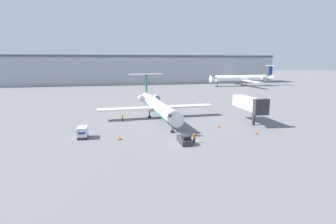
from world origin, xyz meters
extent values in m
plane|color=slate|center=(0.00, 0.00, 0.00)|extent=(600.00, 600.00, 0.00)
cube|color=#9EA3AD|center=(0.00, 120.00, 7.99)|extent=(180.00, 16.00, 15.97)
cube|color=#4C515B|center=(0.00, 120.00, 16.57)|extent=(180.00, 16.80, 1.20)
cylinder|color=white|center=(-0.77, 20.06, 3.20)|extent=(4.07, 27.88, 2.74)
cone|color=white|center=(-0.05, 5.09, 3.20)|extent=(2.84, 2.32, 2.74)
cube|color=black|center=(-0.09, 5.97, 3.68)|extent=(2.36, 0.81, 0.44)
cone|color=white|center=(-1.51, 35.44, 3.20)|extent=(2.61, 3.13, 2.47)
cube|color=#19723F|center=(-0.77, 20.06, 2.31)|extent=(3.66, 25.09, 0.20)
cube|color=white|center=(7.02, 21.83, 2.59)|extent=(13.11, 3.26, 0.36)
cube|color=white|center=(-8.70, 21.07, 2.59)|extent=(13.11, 3.26, 0.36)
cylinder|color=#ADADB7|center=(0.81, 31.82, 3.55)|extent=(1.83, 2.82, 1.70)
cylinder|color=#ADADB7|center=(-3.46, 31.61, 3.55)|extent=(1.83, 2.82, 1.70)
cube|color=#19723F|center=(-1.54, 36.04, 7.32)|extent=(0.35, 2.21, 5.49)
cube|color=white|center=(-1.54, 36.04, 10.06)|extent=(9.96, 2.27, 0.20)
cylinder|color=black|center=(-0.15, 7.19, 0.92)|extent=(0.24, 0.24, 1.83)
cylinder|color=black|center=(-0.15, 7.19, 0.20)|extent=(0.80, 0.80, 0.40)
cylinder|color=black|center=(-2.64, 21.96, 0.92)|extent=(0.24, 0.24, 1.83)
cylinder|color=black|center=(-2.64, 21.96, 0.20)|extent=(0.80, 0.80, 0.40)
cylinder|color=black|center=(0.91, 22.13, 0.92)|extent=(0.24, 0.24, 1.83)
cylinder|color=black|center=(0.91, 22.13, 0.20)|extent=(0.80, 0.80, 0.40)
cube|color=#2D2D33|center=(0.38, 0.26, 0.47)|extent=(1.80, 4.34, 0.94)
cube|color=black|center=(0.38, -0.70, 1.29)|extent=(1.26, 1.56, 0.70)
cube|color=black|center=(0.38, 2.34, 0.33)|extent=(1.62, 0.30, 0.56)
cube|color=#232326|center=(-17.15, 7.06, 0.23)|extent=(1.73, 2.83, 0.45)
cube|color=silver|center=(-17.15, 7.06, 1.28)|extent=(1.73, 2.83, 1.66)
cube|color=navy|center=(-17.15, 5.63, 1.28)|extent=(1.21, 0.04, 0.36)
cube|color=#232838|center=(2.02, -0.03, 0.42)|extent=(0.32, 0.20, 0.84)
cube|color=orange|center=(2.02, -0.03, 1.18)|extent=(0.40, 0.24, 0.67)
sphere|color=tan|center=(2.02, -0.03, 1.63)|extent=(0.25, 0.25, 0.25)
cube|color=#232838|center=(-9.47, 18.90, 0.42)|extent=(0.32, 0.20, 0.85)
cube|color=orange|center=(-9.47, 18.90, 1.18)|extent=(0.40, 0.24, 0.67)
sphere|color=tan|center=(-9.47, 18.90, 1.64)|extent=(0.25, 0.25, 0.25)
cube|color=black|center=(-10.57, 4.57, 0.02)|extent=(0.71, 0.71, 0.04)
cone|color=orange|center=(-10.57, 4.57, 0.41)|extent=(0.51, 0.51, 0.74)
cube|color=black|center=(10.57, 9.44, 0.02)|extent=(0.62, 0.62, 0.04)
cone|color=orange|center=(10.57, 9.44, 0.38)|extent=(0.44, 0.44, 0.68)
cube|color=black|center=(15.62, 2.97, 0.02)|extent=(0.61, 0.61, 0.04)
cone|color=orange|center=(15.62, 2.97, 0.32)|extent=(0.43, 0.43, 0.56)
cylinder|color=white|center=(58.87, 93.08, 4.14)|extent=(29.82, 4.13, 3.87)
cone|color=white|center=(42.43, 93.23, 4.14)|extent=(3.13, 3.90, 3.87)
cube|color=black|center=(43.66, 93.22, 4.82)|extent=(0.73, 3.29, 0.44)
cone|color=white|center=(75.89, 92.93, 4.14)|extent=(4.29, 3.52, 3.48)
cube|color=navy|center=(58.87, 93.08, 2.88)|extent=(26.84, 3.72, 0.20)
cube|color=white|center=(60.27, 83.11, 3.27)|extent=(3.34, 16.07, 0.36)
cube|color=white|center=(60.45, 103.03, 3.27)|extent=(3.34, 16.07, 0.36)
cylinder|color=#ADADB7|center=(71.36, 90.14, 4.62)|extent=(3.02, 2.03, 2.00)
cylinder|color=#ADADB7|center=(71.41, 95.81, 4.62)|extent=(3.02, 2.03, 2.00)
cube|color=navy|center=(76.74, 92.92, 8.57)|extent=(2.20, 0.26, 5.00)
cube|color=white|center=(76.74, 92.92, 11.07)|extent=(1.88, 9.02, 0.20)
cylinder|color=black|center=(44.97, 93.21, 1.10)|extent=(0.24, 0.24, 2.20)
cylinder|color=black|center=(44.97, 93.21, 0.20)|extent=(0.80, 0.80, 0.40)
cylinder|color=black|center=(60.98, 95.58, 1.10)|extent=(0.24, 0.24, 2.20)
cylinder|color=black|center=(60.98, 95.58, 0.20)|extent=(0.80, 0.80, 0.40)
cylinder|color=black|center=(60.94, 90.55, 1.10)|extent=(0.24, 0.24, 2.20)
cylinder|color=black|center=(60.94, 90.55, 0.20)|extent=(0.80, 0.80, 0.40)
cylinder|color=#2D2D33|center=(18.78, 9.56, 1.60)|extent=(0.70, 0.70, 3.20)
cube|color=#B2B7BC|center=(18.78, 12.59, 4.50)|extent=(2.60, 10.10, 2.60)
cube|color=#2D2D33|center=(18.78, 6.94, 4.50)|extent=(3.20, 1.20, 3.38)
camera|label=1|loc=(-11.47, -41.61, 14.05)|focal=28.00mm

